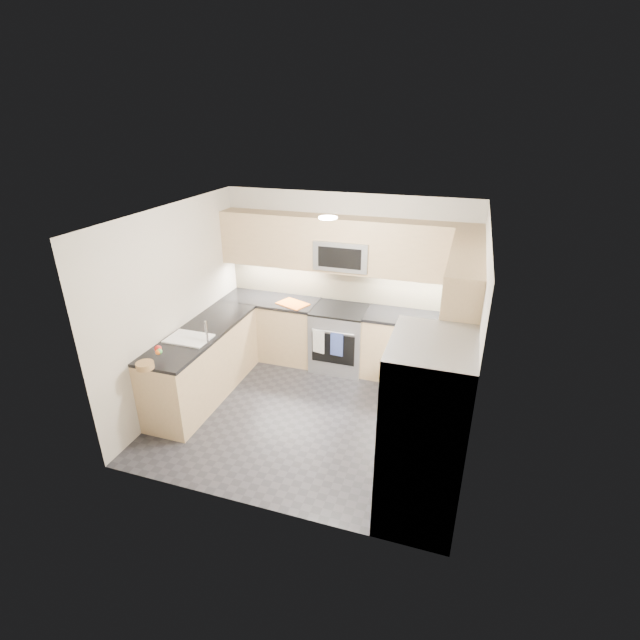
{
  "coord_description": "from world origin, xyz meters",
  "views": [
    {
      "loc": [
        1.6,
        -4.59,
        3.48
      ],
      "look_at": [
        0.0,
        0.35,
        1.15
      ],
      "focal_mm": 26.0,
      "sensor_mm": 36.0,
      "label": 1
    }
  ],
  "objects_px": {
    "utensil_bowl": "(458,316)",
    "gas_range": "(339,339)",
    "refrigerator": "(424,433)",
    "fruit_basket": "(145,365)",
    "cutting_board": "(293,304)",
    "microwave": "(343,254)"
  },
  "relations": [
    {
      "from": "microwave",
      "to": "cutting_board",
      "type": "distance_m",
      "value": 1.04
    },
    {
      "from": "refrigerator",
      "to": "fruit_basket",
      "type": "distance_m",
      "value": 3.01
    },
    {
      "from": "microwave",
      "to": "fruit_basket",
      "type": "relative_size",
      "value": 3.94
    },
    {
      "from": "gas_range",
      "to": "refrigerator",
      "type": "height_order",
      "value": "refrigerator"
    },
    {
      "from": "microwave",
      "to": "utensil_bowl",
      "type": "distance_m",
      "value": 1.74
    },
    {
      "from": "gas_range",
      "to": "utensil_bowl",
      "type": "xyz_separation_m",
      "value": [
        1.61,
        0.03,
        0.57
      ]
    },
    {
      "from": "utensil_bowl",
      "to": "gas_range",
      "type": "bearing_deg",
      "value": -179.07
    },
    {
      "from": "microwave",
      "to": "cutting_board",
      "type": "bearing_deg",
      "value": -164.38
    },
    {
      "from": "microwave",
      "to": "utensil_bowl",
      "type": "height_order",
      "value": "microwave"
    },
    {
      "from": "gas_range",
      "to": "fruit_basket",
      "type": "distance_m",
      "value": 2.82
    },
    {
      "from": "utensil_bowl",
      "to": "cutting_board",
      "type": "xyz_separation_m",
      "value": [
        -2.3,
        -0.1,
        -0.08
      ]
    },
    {
      "from": "microwave",
      "to": "fruit_basket",
      "type": "height_order",
      "value": "microwave"
    },
    {
      "from": "cutting_board",
      "to": "fruit_basket",
      "type": "bearing_deg",
      "value": -111.28
    },
    {
      "from": "gas_range",
      "to": "microwave",
      "type": "bearing_deg",
      "value": 90.0
    },
    {
      "from": "microwave",
      "to": "refrigerator",
      "type": "xyz_separation_m",
      "value": [
        1.45,
        -2.55,
        -0.8
      ]
    },
    {
      "from": "utensil_bowl",
      "to": "cutting_board",
      "type": "distance_m",
      "value": 2.31
    },
    {
      "from": "gas_range",
      "to": "microwave",
      "type": "relative_size",
      "value": 1.2
    },
    {
      "from": "gas_range",
      "to": "utensil_bowl",
      "type": "bearing_deg",
      "value": 0.93
    },
    {
      "from": "microwave",
      "to": "refrigerator",
      "type": "relative_size",
      "value": 0.42
    },
    {
      "from": "gas_range",
      "to": "microwave",
      "type": "height_order",
      "value": "microwave"
    },
    {
      "from": "utensil_bowl",
      "to": "cutting_board",
      "type": "relative_size",
      "value": 0.74
    },
    {
      "from": "cutting_board",
      "to": "microwave",
      "type": "bearing_deg",
      "value": 15.62
    }
  ]
}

